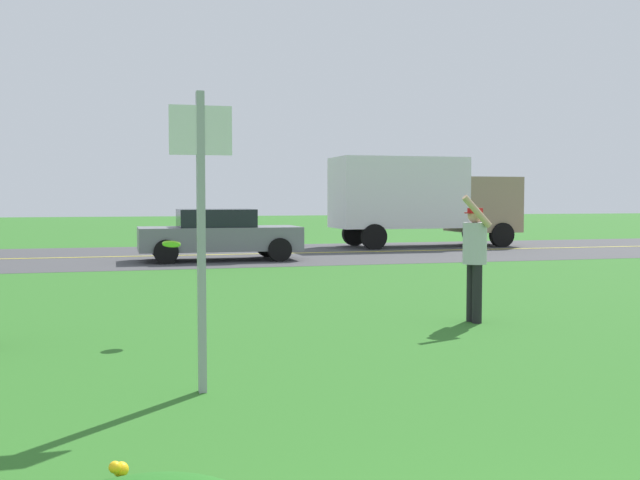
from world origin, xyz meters
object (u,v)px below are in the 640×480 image
at_px(frisbee_lime, 171,244).
at_px(box_truck_tan, 421,197).
at_px(sign_post_near_path, 201,212).
at_px(car_gray_center_right, 219,234).
at_px(person_catcher_red_cap_gray_shirt, 474,252).

bearing_deg(frisbee_lime, box_truck_tan, 57.40).
distance_m(sign_post_near_path, box_truck_tan, 21.05).
bearing_deg(car_gray_center_right, box_truck_tan, 27.30).
relative_size(frisbee_lime, box_truck_tan, 0.04).
relative_size(sign_post_near_path, frisbee_lime, 11.44).
relative_size(sign_post_near_path, car_gray_center_right, 0.61).
bearing_deg(person_catcher_red_cap_gray_shirt, sign_post_near_path, -145.40).
bearing_deg(sign_post_near_path, person_catcher_red_cap_gray_shirt, 34.60).
height_order(person_catcher_red_cap_gray_shirt, frisbee_lime, person_catcher_red_cap_gray_shirt).
height_order(sign_post_near_path, person_catcher_red_cap_gray_shirt, sign_post_near_path).
height_order(frisbee_lime, car_gray_center_right, car_gray_center_right).
distance_m(frisbee_lime, car_gray_center_right, 11.82).
bearing_deg(box_truck_tan, frisbee_lime, -122.60).
bearing_deg(box_truck_tan, person_catcher_red_cap_gray_shirt, -110.30).
bearing_deg(frisbee_lime, sign_post_near_path, -88.75).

